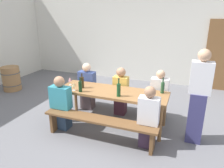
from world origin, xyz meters
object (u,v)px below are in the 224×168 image
at_px(wine_bottle_0, 119,90).
at_px(seated_guest_near_1, 148,119).
at_px(bench_near, 99,123).
at_px(wine_glass_1, 70,79).
at_px(wine_glass_0, 153,96).
at_px(bench_far, 122,97).
at_px(seated_guest_far_0, 87,87).
at_px(wooden_door, 222,56).
at_px(wine_bottle_3, 80,86).
at_px(tasting_table, 112,94).
at_px(wine_barrel, 11,78).
at_px(seated_guest_far_1, 121,92).
at_px(seated_guest_far_2, 159,97).
at_px(wine_bottle_2, 163,87).
at_px(wine_bottle_1, 82,82).
at_px(standing_host, 198,99).
at_px(seated_guest_near_0, 61,104).
at_px(wine_glass_2, 74,85).

distance_m(wine_bottle_0, seated_guest_near_1, 0.79).
relative_size(bench_near, wine_glass_1, 12.02).
bearing_deg(wine_bottle_0, bench_near, -116.38).
bearing_deg(wine_bottle_0, wine_glass_0, -4.73).
distance_m(bench_far, seated_guest_far_0, 0.87).
relative_size(wine_glass_0, seated_guest_far_0, 0.15).
bearing_deg(wine_glass_0, wooden_door, 67.66).
height_order(wine_bottle_0, wine_bottle_3, wine_bottle_0).
distance_m(tasting_table, wine_bottle_0, 0.38).
xyz_separation_m(wine_bottle_3, seated_guest_far_0, (-0.25, 0.78, -0.32)).
relative_size(wine_bottle_0, wine_barrel, 0.49).
height_order(wooden_door, seated_guest_far_1, wooden_door).
bearing_deg(seated_guest_far_2, wine_bottle_0, -42.30).
relative_size(tasting_table, wine_bottle_2, 6.95).
bearing_deg(wine_bottle_1, wine_bottle_2, 10.39).
bearing_deg(tasting_table, standing_host, -1.98).
bearing_deg(wooden_door, tasting_table, -126.22).
bearing_deg(wine_bottle_3, seated_guest_near_0, -141.66).
bearing_deg(bench_far, wine_glass_2, -129.09).
distance_m(wooden_door, wine_glass_2, 4.54).
relative_size(bench_near, seated_guest_far_2, 1.89).
bearing_deg(seated_guest_far_0, wine_glass_0, 65.37).
height_order(bench_near, wine_bottle_0, wine_bottle_0).
bearing_deg(bench_far, wine_bottle_3, -122.17).
bearing_deg(bench_far, seated_guest_far_0, -169.86).
height_order(tasting_table, wine_bottle_2, wine_bottle_2).
height_order(wine_glass_1, wine_glass_2, wine_glass_1).
bearing_deg(wine_bottle_3, wooden_door, 49.71).
xyz_separation_m(wine_bottle_2, wine_glass_1, (-1.97, -0.23, 0.01)).
bearing_deg(tasting_table, wine_barrel, 166.76).
xyz_separation_m(seated_guest_far_2, wine_barrel, (-4.50, 0.33, -0.18)).
height_order(bench_near, seated_guest_far_0, seated_guest_far_0).
distance_m(wine_bottle_3, standing_host, 2.23).
bearing_deg(wine_bottle_0, wine_glass_2, -178.16).
relative_size(wine_bottle_3, standing_host, 0.18).
relative_size(seated_guest_near_0, standing_host, 0.65).
bearing_deg(seated_guest_far_0, wooden_door, 129.85).
height_order(wine_bottle_1, seated_guest_far_2, seated_guest_far_2).
relative_size(seated_guest_far_0, seated_guest_far_1, 1.02).
bearing_deg(seated_guest_far_2, wine_glass_1, -75.35).
relative_size(wine_glass_1, seated_guest_far_1, 0.16).
xyz_separation_m(bench_near, wine_bottle_0, (0.22, 0.44, 0.52)).
xyz_separation_m(seated_guest_near_1, seated_guest_far_1, (-0.85, 1.03, 0.00)).
xyz_separation_m(wine_bottle_1, wine_glass_1, (-0.34, 0.07, 0.00)).
bearing_deg(wine_bottle_2, wine_bottle_0, -148.14).
xyz_separation_m(wine_bottle_2, seated_guest_far_1, (-0.96, 0.27, -0.33)).
bearing_deg(wine_bottle_2, seated_guest_far_1, 164.51).
height_order(wine_bottle_0, standing_host, standing_host).
xyz_separation_m(wine_bottle_0, seated_guest_near_0, (-1.12, -0.29, -0.36)).
relative_size(bench_near, wine_glass_2, 12.99).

